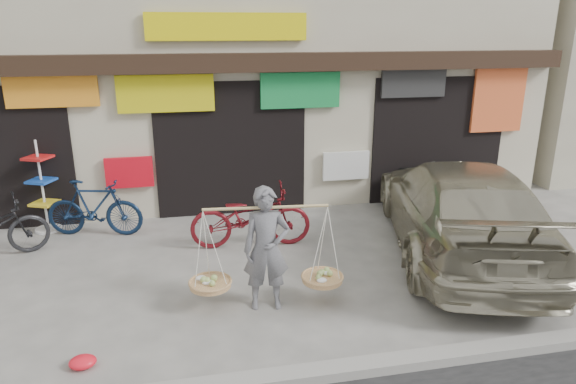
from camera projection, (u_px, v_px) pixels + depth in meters
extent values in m
plane|color=gray|center=(258.00, 293.00, 7.46)|extent=(70.00, 70.00, 0.00)
cube|color=gray|center=(285.00, 377.00, 5.58)|extent=(70.00, 0.25, 0.12)
cube|color=#BEB499|center=(216.00, 35.00, 12.45)|extent=(14.00, 6.00, 7.00)
cube|color=black|center=(229.00, 63.00, 9.65)|extent=(14.00, 0.35, 0.35)
cube|color=black|center=(230.00, 147.00, 10.54)|extent=(3.00, 0.60, 2.70)
cube|color=black|center=(432.00, 137.00, 11.41)|extent=(3.00, 0.60, 2.70)
cube|color=orange|center=(52.00, 91.00, 9.24)|extent=(1.60, 0.08, 0.60)
cube|color=yellow|center=(166.00, 93.00, 9.65)|extent=(1.80, 0.08, 0.70)
cube|color=#188D42|center=(300.00, 90.00, 10.15)|extent=(1.60, 0.08, 0.70)
cube|color=#292929|center=(414.00, 83.00, 10.58)|extent=(1.40, 0.08, 0.60)
cube|color=orange|center=(498.00, 99.00, 11.09)|extent=(1.20, 0.08, 1.40)
cube|color=red|center=(129.00, 172.00, 9.96)|extent=(0.90, 0.08, 0.60)
cube|color=white|center=(346.00, 166.00, 10.83)|extent=(1.00, 0.08, 0.60)
cube|color=yellow|center=(227.00, 27.00, 9.51)|extent=(3.00, 0.08, 0.50)
imported|color=slate|center=(266.00, 249.00, 6.87)|extent=(0.67, 0.47, 1.72)
cylinder|color=tan|center=(266.00, 208.00, 6.68)|extent=(1.65, 0.20, 0.04)
cylinder|color=tan|center=(210.00, 284.00, 6.94)|extent=(0.56, 0.56, 0.07)
ellipsoid|color=#A5BF66|center=(210.00, 280.00, 6.92)|extent=(0.39, 0.39, 0.10)
cylinder|color=tan|center=(322.00, 278.00, 7.09)|extent=(0.56, 0.56, 0.07)
ellipsoid|color=#A5BF66|center=(322.00, 275.00, 7.07)|extent=(0.39, 0.39, 0.10)
imported|color=#0F203A|center=(94.00, 208.00, 9.39)|extent=(1.84, 0.89, 1.07)
imported|color=#5F1016|center=(251.00, 217.00, 8.92)|extent=(2.13, 0.86, 1.10)
imported|color=#A49E84|center=(459.00, 207.00, 8.69)|extent=(3.57, 5.81, 1.57)
cube|color=black|center=(429.00, 178.00, 11.21)|extent=(1.66, 0.55, 0.45)
cube|color=silver|center=(428.00, 181.00, 11.30)|extent=(0.44, 0.14, 0.12)
cylinder|color=silver|center=(49.00, 229.00, 9.78)|extent=(0.48, 0.48, 0.04)
cylinder|color=silver|center=(42.00, 186.00, 9.51)|extent=(0.04, 0.04, 1.75)
cube|color=yellow|center=(45.00, 203.00, 9.61)|extent=(0.55, 0.55, 0.04)
cube|color=#194CB2|center=(41.00, 181.00, 9.48)|extent=(0.55, 0.55, 0.04)
cube|color=red|center=(38.00, 158.00, 9.34)|extent=(0.55, 0.55, 0.04)
ellipsoid|color=red|center=(83.00, 362.00, 5.82)|extent=(0.31, 0.25, 0.14)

